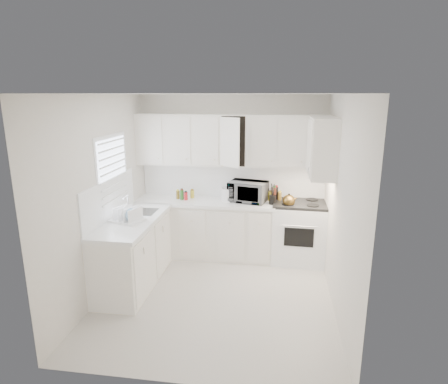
% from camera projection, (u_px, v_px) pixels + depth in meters
% --- Properties ---
extents(floor, '(3.20, 3.20, 0.00)m').
position_uv_depth(floor, '(216.00, 296.00, 5.03)').
color(floor, beige).
rests_on(floor, ground).
extents(ceiling, '(3.20, 3.20, 0.00)m').
position_uv_depth(ceiling, '(215.00, 94.00, 4.38)').
color(ceiling, white).
rests_on(ceiling, ground).
extents(wall_back, '(3.00, 0.00, 3.00)m').
position_uv_depth(wall_back, '(232.00, 176.00, 6.24)').
color(wall_back, silver).
rests_on(wall_back, ground).
extents(wall_front, '(3.00, 0.00, 3.00)m').
position_uv_depth(wall_front, '(185.00, 254.00, 3.17)').
color(wall_front, silver).
rests_on(wall_front, ground).
extents(wall_left, '(0.00, 3.20, 3.20)m').
position_uv_depth(wall_left, '(102.00, 197.00, 4.91)').
color(wall_left, silver).
rests_on(wall_left, ground).
extents(wall_right, '(0.00, 3.20, 3.20)m').
position_uv_depth(wall_right, '(341.00, 207.00, 4.50)').
color(wall_right, silver).
rests_on(wall_right, ground).
extents(window_blinds, '(0.06, 0.96, 1.06)m').
position_uv_depth(window_blinds, '(113.00, 173.00, 5.18)').
color(window_blinds, white).
rests_on(window_blinds, wall_left).
extents(lower_cabinets_back, '(2.22, 0.60, 0.90)m').
position_uv_depth(lower_cabinets_back, '(206.00, 229.00, 6.22)').
color(lower_cabinets_back, silver).
rests_on(lower_cabinets_back, floor).
extents(lower_cabinets_left, '(0.60, 1.60, 0.90)m').
position_uv_depth(lower_cabinets_left, '(134.00, 253.00, 5.28)').
color(lower_cabinets_left, silver).
rests_on(lower_cabinets_left, floor).
extents(countertop_back, '(2.24, 0.64, 0.05)m').
position_uv_depth(countertop_back, '(205.00, 202.00, 6.09)').
color(countertop_back, white).
rests_on(countertop_back, lower_cabinets_back).
extents(countertop_left, '(0.64, 1.62, 0.05)m').
position_uv_depth(countertop_left, '(132.00, 221.00, 5.16)').
color(countertop_left, white).
rests_on(countertop_left, lower_cabinets_left).
extents(backsplash_back, '(2.98, 0.02, 0.55)m').
position_uv_depth(backsplash_back, '(232.00, 180.00, 6.25)').
color(backsplash_back, white).
rests_on(backsplash_back, wall_back).
extents(backsplash_left, '(0.02, 1.60, 0.55)m').
position_uv_depth(backsplash_left, '(110.00, 199.00, 5.12)').
color(backsplash_left, white).
rests_on(backsplash_left, wall_left).
extents(upper_cabinets_back, '(3.00, 0.33, 0.80)m').
position_uv_depth(upper_cabinets_back, '(231.00, 165.00, 6.03)').
color(upper_cabinets_back, silver).
rests_on(upper_cabinets_back, wall_back).
extents(upper_cabinets_right, '(0.33, 0.90, 0.80)m').
position_uv_depth(upper_cabinets_right, '(320.00, 176.00, 5.26)').
color(upper_cabinets_right, silver).
rests_on(upper_cabinets_right, wall_right).
extents(sink, '(0.42, 0.38, 0.30)m').
position_uv_depth(sink, '(141.00, 204.00, 5.46)').
color(sink, gray).
rests_on(sink, countertop_left).
extents(stove, '(0.84, 0.70, 1.25)m').
position_uv_depth(stove, '(299.00, 224.00, 5.97)').
color(stove, white).
rests_on(stove, floor).
extents(tea_kettle, '(0.25, 0.22, 0.22)m').
position_uv_depth(tea_kettle, '(289.00, 200.00, 5.73)').
color(tea_kettle, olive).
rests_on(tea_kettle, stove).
extents(frying_pan, '(0.30, 0.50, 0.04)m').
position_uv_depth(frying_pan, '(311.00, 200.00, 6.01)').
color(frying_pan, black).
rests_on(frying_pan, stove).
extents(microwave, '(0.64, 0.45, 0.39)m').
position_uv_depth(microwave, '(248.00, 189.00, 5.97)').
color(microwave, gray).
rests_on(microwave, countertop_back).
extents(rice_cooker, '(0.30, 0.30, 0.24)m').
position_uv_depth(rice_cooker, '(229.00, 193.00, 6.04)').
color(rice_cooker, white).
rests_on(rice_cooker, countertop_back).
extents(paper_towel, '(0.12, 0.12, 0.27)m').
position_uv_depth(paper_towel, '(235.00, 190.00, 6.21)').
color(paper_towel, white).
rests_on(paper_towel, countertop_back).
extents(utensil_crock, '(0.14, 0.14, 0.34)m').
position_uv_depth(utensil_crock, '(273.00, 194.00, 5.82)').
color(utensil_crock, black).
rests_on(utensil_crock, countertop_back).
extents(dish_rack, '(0.49, 0.42, 0.23)m').
position_uv_depth(dish_rack, '(127.00, 213.00, 5.04)').
color(dish_rack, white).
rests_on(dish_rack, countertop_left).
extents(spice_left_0, '(0.06, 0.06, 0.13)m').
position_uv_depth(spice_left_0, '(179.00, 193.00, 6.26)').
color(spice_left_0, olive).
rests_on(spice_left_0, countertop_back).
extents(spice_left_1, '(0.06, 0.06, 0.13)m').
position_uv_depth(spice_left_1, '(182.00, 195.00, 6.16)').
color(spice_left_1, '#276120').
rests_on(spice_left_1, countertop_back).
extents(spice_left_2, '(0.06, 0.06, 0.13)m').
position_uv_depth(spice_left_2, '(188.00, 194.00, 6.24)').
color(spice_left_2, red).
rests_on(spice_left_2, countertop_back).
extents(spice_left_3, '(0.06, 0.06, 0.13)m').
position_uv_depth(spice_left_3, '(191.00, 195.00, 6.14)').
color(spice_left_3, yellow).
rests_on(spice_left_3, countertop_back).
extents(sauce_right_0, '(0.06, 0.06, 0.19)m').
position_uv_depth(sauce_right_0, '(266.00, 194.00, 6.09)').
color(sauce_right_0, red).
rests_on(sauce_right_0, countertop_back).
extents(sauce_right_1, '(0.06, 0.06, 0.19)m').
position_uv_depth(sauce_right_1, '(270.00, 195.00, 6.02)').
color(sauce_right_1, yellow).
rests_on(sauce_right_1, countertop_back).
extents(sauce_right_2, '(0.06, 0.06, 0.19)m').
position_uv_depth(sauce_right_2, '(273.00, 194.00, 6.07)').
color(sauce_right_2, '#522317').
rests_on(sauce_right_2, countertop_back).
extents(sauce_right_3, '(0.06, 0.06, 0.19)m').
position_uv_depth(sauce_right_3, '(277.00, 195.00, 6.01)').
color(sauce_right_3, black).
rests_on(sauce_right_3, countertop_back).
extents(sauce_right_4, '(0.06, 0.06, 0.19)m').
position_uv_depth(sauce_right_4, '(280.00, 195.00, 6.06)').
color(sauce_right_4, olive).
rests_on(sauce_right_4, countertop_back).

